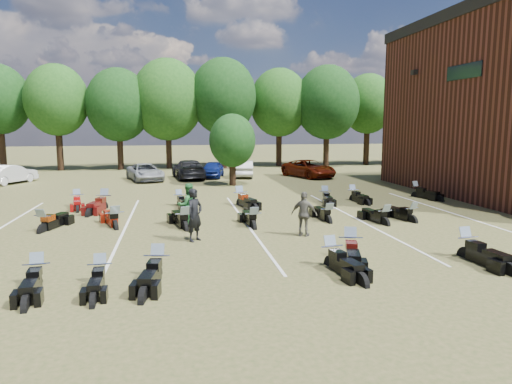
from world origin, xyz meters
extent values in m
plane|color=brown|center=(0.00, 0.00, 0.00)|extent=(160.00, 160.00, 0.00)
imported|color=silver|center=(-17.56, 19.13, 0.68)|extent=(3.02, 4.36, 1.36)
imported|color=gray|center=(-8.15, 19.31, 0.64)|extent=(3.30, 5.01, 1.28)
imported|color=black|center=(-4.90, 19.98, 0.74)|extent=(2.73, 5.32, 1.48)
imported|color=navy|center=(-2.99, 20.40, 0.65)|extent=(2.33, 4.05, 1.30)
imported|color=#B7B7B2|center=(-0.45, 20.45, 0.66)|extent=(1.98, 4.18, 1.32)
imported|color=#4F1104|center=(4.62, 19.27, 0.70)|extent=(3.99, 5.51, 1.39)
imported|color=#37373C|center=(15.01, 19.73, 0.75)|extent=(3.44, 5.56, 1.50)
imported|color=black|center=(-5.28, 0.43, 0.96)|extent=(0.81, 0.82, 1.92)
imported|color=#2A7136|center=(-5.44, 2.82, 0.90)|extent=(1.03, 0.90, 1.81)
imported|color=#535047|center=(-1.20, 0.44, 0.85)|extent=(1.06, 0.88, 1.69)
cube|color=black|center=(9.35, 12.00, 7.50)|extent=(0.30, 0.40, 0.30)
cube|color=black|center=(9.47, 7.00, 7.00)|extent=(0.06, 3.00, 0.80)
cylinder|color=black|center=(-21.00, 29.00, 2.04)|extent=(0.58, 0.58, 4.08)
ellipsoid|color=#1E4C19|center=(-21.00, 29.00, 6.33)|extent=(6.00, 6.00, 6.90)
cylinder|color=black|center=(-16.00, 29.00, 2.04)|extent=(0.58, 0.58, 4.08)
ellipsoid|color=#1E4C19|center=(-16.00, 29.00, 6.33)|extent=(6.00, 6.00, 6.90)
cylinder|color=black|center=(-11.00, 29.00, 2.04)|extent=(0.57, 0.58, 4.08)
ellipsoid|color=#1E4C19|center=(-11.00, 29.00, 6.33)|extent=(6.00, 6.00, 6.90)
cylinder|color=black|center=(-6.00, 29.00, 2.04)|extent=(0.57, 0.58, 4.08)
ellipsoid|color=#1E4C19|center=(-6.00, 29.00, 6.33)|extent=(6.00, 6.00, 6.90)
cylinder|color=black|center=(-1.00, 29.00, 2.04)|extent=(0.58, 0.58, 4.08)
ellipsoid|color=#1E4C19|center=(-1.00, 29.00, 6.33)|extent=(6.00, 6.00, 6.90)
cylinder|color=black|center=(4.00, 29.00, 2.04)|extent=(0.57, 0.58, 4.08)
ellipsoid|color=#1E4C19|center=(4.00, 29.00, 6.33)|extent=(6.00, 6.00, 6.90)
cylinder|color=black|center=(9.00, 29.00, 2.04)|extent=(0.57, 0.58, 4.08)
ellipsoid|color=#1E4C19|center=(9.00, 29.00, 6.33)|extent=(6.00, 6.00, 6.90)
cylinder|color=black|center=(14.00, 29.00, 2.04)|extent=(0.57, 0.58, 4.08)
ellipsoid|color=#1E4C19|center=(14.00, 29.00, 6.33)|extent=(6.00, 6.00, 6.90)
cylinder|color=black|center=(19.00, 29.00, 2.04)|extent=(0.58, 0.58, 4.08)
ellipsoid|color=#1E4C19|center=(19.00, 29.00, 6.33)|extent=(6.00, 6.00, 6.90)
cylinder|color=black|center=(24.00, 29.00, 2.04)|extent=(0.58, 0.58, 4.08)
ellipsoid|color=#1E4C19|center=(24.00, 29.00, 6.33)|extent=(6.00, 6.00, 6.90)
cylinder|color=black|center=(-2.00, 15.50, 0.95)|extent=(0.24, 0.24, 1.90)
sphere|color=#1E4C19|center=(-2.00, 15.50, 3.10)|extent=(3.20, 3.20, 3.20)
cube|color=silver|center=(-8.00, 3.00, 0.01)|extent=(0.10, 14.00, 0.01)
cube|color=silver|center=(-3.00, 3.00, 0.01)|extent=(0.10, 14.00, 0.01)
cube|color=silver|center=(2.00, 3.00, 0.01)|extent=(0.10, 14.00, 0.01)
cube|color=silver|center=(7.00, 3.00, 0.01)|extent=(0.10, 14.00, 0.01)
camera|label=1|loc=(-5.94, -15.78, 4.16)|focal=32.00mm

